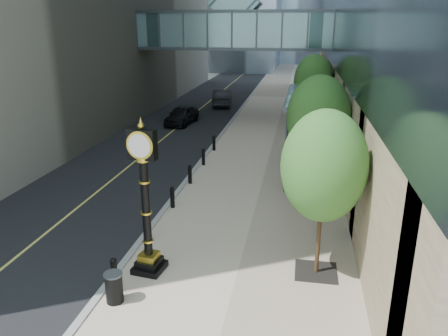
{
  "coord_description": "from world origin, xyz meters",
  "views": [
    {
      "loc": [
        2.79,
        -10.19,
        7.99
      ],
      "look_at": [
        0.11,
        4.94,
        2.91
      ],
      "focal_mm": 35.0,
      "sensor_mm": 36.0,
      "label": 1
    }
  ],
  "objects_px": {
    "pedestrian": "(334,185)",
    "car_far": "(222,98)",
    "trash_bin": "(114,288)",
    "street_clock": "(146,210)",
    "car_near": "(182,115)"
  },
  "relations": [
    {
      "from": "car_far",
      "to": "car_near",
      "type": "bearing_deg",
      "value": 72.15
    },
    {
      "from": "trash_bin",
      "to": "car_far",
      "type": "relative_size",
      "value": 0.18
    },
    {
      "from": "trash_bin",
      "to": "pedestrian",
      "type": "bearing_deg",
      "value": 52.05
    },
    {
      "from": "street_clock",
      "to": "pedestrian",
      "type": "distance_m",
      "value": 9.59
    },
    {
      "from": "car_near",
      "to": "street_clock",
      "type": "bearing_deg",
      "value": -71.74
    },
    {
      "from": "street_clock",
      "to": "pedestrian",
      "type": "height_order",
      "value": "street_clock"
    },
    {
      "from": "trash_bin",
      "to": "car_far",
      "type": "distance_m",
      "value": 33.49
    },
    {
      "from": "street_clock",
      "to": "car_near",
      "type": "relative_size",
      "value": 1.14
    },
    {
      "from": "trash_bin",
      "to": "car_far",
      "type": "xyz_separation_m",
      "value": [
        -2.76,
        33.37,
        0.34
      ]
    },
    {
      "from": "street_clock",
      "to": "trash_bin",
      "type": "bearing_deg",
      "value": -95.53
    },
    {
      "from": "pedestrian",
      "to": "car_near",
      "type": "relative_size",
      "value": 0.41
    },
    {
      "from": "pedestrian",
      "to": "street_clock",
      "type": "bearing_deg",
      "value": 66.58
    },
    {
      "from": "pedestrian",
      "to": "car_far",
      "type": "xyz_separation_m",
      "value": [
        -9.65,
        24.54,
        -0.13
      ]
    },
    {
      "from": "car_near",
      "to": "car_far",
      "type": "bearing_deg",
      "value": 84.6
    },
    {
      "from": "street_clock",
      "to": "car_far",
      "type": "xyz_separation_m",
      "value": [
        -3.2,
        31.51,
        -1.43
      ]
    }
  ]
}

